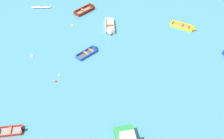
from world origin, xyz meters
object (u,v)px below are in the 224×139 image
(rowboat_red_far_back, at_px, (1,132))
(mooring_buoy_far_field, at_px, (73,26))
(mooring_buoy_near_foreground, at_px, (32,56))
(mooring_buoy_between_boats_left, at_px, (55,82))
(rowboat_maroon_far_right, at_px, (89,8))
(mooring_buoy_outer_edge, at_px, (59,75))
(rowboat_white_center, at_px, (110,30))
(rowboat_yellow_cluster_outer, at_px, (189,28))
(kayak_white_near_camera, at_px, (41,7))
(rowboat_blue_foreground_center, at_px, (92,50))

(rowboat_red_far_back, relative_size, mooring_buoy_far_field, 8.80)
(rowboat_red_far_back, bearing_deg, mooring_buoy_near_foreground, 88.53)
(mooring_buoy_near_foreground, bearing_deg, mooring_buoy_between_boats_left, -50.33)
(rowboat_red_far_back, xyz_separation_m, mooring_buoy_near_foreground, (0.31, 11.94, -0.15))
(rowboat_maroon_far_right, height_order, mooring_buoy_outer_edge, rowboat_maroon_far_right)
(rowboat_white_center, height_order, mooring_buoy_outer_edge, rowboat_white_center)
(rowboat_yellow_cluster_outer, bearing_deg, mooring_buoy_outer_edge, -151.04)
(rowboat_yellow_cluster_outer, height_order, mooring_buoy_far_field, rowboat_yellow_cluster_outer)
(rowboat_yellow_cluster_outer, bearing_deg, rowboat_white_center, -177.38)
(kayak_white_near_camera, relative_size, mooring_buoy_far_field, 9.37)
(rowboat_red_far_back, relative_size, rowboat_maroon_far_right, 0.84)
(rowboat_red_far_back, bearing_deg, rowboat_white_center, 58.90)
(rowboat_maroon_far_right, bearing_deg, mooring_buoy_near_foreground, -118.46)
(rowboat_red_far_back, height_order, mooring_buoy_between_boats_left, rowboat_red_far_back)
(mooring_buoy_between_boats_left, bearing_deg, kayak_white_near_camera, 106.75)
(mooring_buoy_between_boats_left, bearing_deg, rowboat_white_center, 58.67)
(rowboat_red_far_back, relative_size, mooring_buoy_outer_edge, 10.80)
(kayak_white_near_camera, bearing_deg, rowboat_yellow_cluster_outer, -15.06)
(rowboat_blue_foreground_center, height_order, kayak_white_near_camera, rowboat_blue_foreground_center)
(rowboat_white_center, bearing_deg, kayak_white_near_camera, 149.38)
(rowboat_yellow_cluster_outer, height_order, rowboat_blue_foreground_center, rowboat_yellow_cluster_outer)
(mooring_buoy_far_field, height_order, mooring_buoy_near_foreground, mooring_buoy_near_foreground)
(rowboat_yellow_cluster_outer, bearing_deg, rowboat_blue_foreground_center, -159.59)
(mooring_buoy_far_field, bearing_deg, rowboat_yellow_cluster_outer, -3.09)
(mooring_buoy_outer_edge, xyz_separation_m, mooring_buoy_near_foreground, (-4.23, 3.69, 0.00))
(kayak_white_near_camera, height_order, mooring_buoy_between_boats_left, kayak_white_near_camera)
(mooring_buoy_far_field, xyz_separation_m, mooring_buoy_near_foreground, (-4.67, -7.49, 0.00))
(kayak_white_near_camera, bearing_deg, rowboat_maroon_far_right, -2.73)
(rowboat_red_far_back, bearing_deg, rowboat_maroon_far_right, 73.78)
(rowboat_red_far_back, distance_m, kayak_white_near_camera, 24.96)
(rowboat_red_far_back, distance_m, rowboat_blue_foreground_center, 15.47)
(rowboat_blue_foreground_center, xyz_separation_m, kayak_white_near_camera, (-9.44, 11.92, -0.01))
(mooring_buoy_far_field, bearing_deg, rowboat_blue_foreground_center, -62.21)
(rowboat_red_far_back, relative_size, kayak_white_near_camera, 0.94)
(rowboat_red_far_back, bearing_deg, rowboat_yellow_cluster_outer, 38.77)
(rowboat_yellow_cluster_outer, height_order, rowboat_red_far_back, rowboat_yellow_cluster_outer)
(rowboat_red_far_back, xyz_separation_m, mooring_buoy_far_field, (4.97, 19.43, -0.15))
(rowboat_white_center, bearing_deg, mooring_buoy_between_boats_left, -121.33)
(mooring_buoy_outer_edge, bearing_deg, mooring_buoy_near_foreground, 138.92)
(rowboat_blue_foreground_center, xyz_separation_m, mooring_buoy_outer_edge, (-3.82, -4.77, -0.17))
(kayak_white_near_camera, relative_size, mooring_buoy_outer_edge, 11.50)
(kayak_white_near_camera, xyz_separation_m, mooring_buoy_between_boats_left, (5.35, -17.77, -0.16))
(rowboat_maroon_far_right, relative_size, mooring_buoy_between_boats_left, 12.24)
(rowboat_blue_foreground_center, distance_m, mooring_buoy_near_foreground, 8.12)
(rowboat_blue_foreground_center, xyz_separation_m, mooring_buoy_between_boats_left, (-4.09, -5.85, -0.17))
(rowboat_blue_foreground_center, bearing_deg, rowboat_red_far_back, -122.69)
(kayak_white_near_camera, bearing_deg, mooring_buoy_outer_edge, -71.39)
(rowboat_yellow_cluster_outer, relative_size, rowboat_white_center, 0.93)
(rowboat_blue_foreground_center, relative_size, mooring_buoy_between_boats_left, 10.15)
(rowboat_red_far_back, bearing_deg, mooring_buoy_far_field, 75.64)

